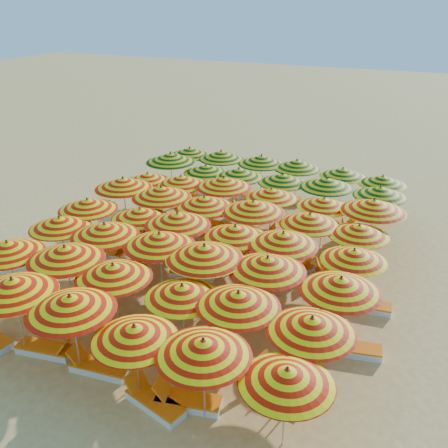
{
  "coord_description": "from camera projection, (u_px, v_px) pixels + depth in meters",
  "views": [
    {
      "loc": [
        7.11,
        -15.54,
        9.7
      ],
      "look_at": [
        0.0,
        0.5,
        1.6
      ],
      "focal_mm": 40.0,
      "sensor_mm": 36.0,
      "label": 1
    }
  ],
  "objects": [
    {
      "name": "umbrella_47",
      "position": [
        383.0,
        180.0,
        22.59
      ],
      "size": [
        2.29,
        2.29,
        2.31
      ],
      "color": "silver",
      "rests_on": "ground"
    },
    {
      "name": "umbrella_33",
      "position": [
        271.0,
        193.0,
        20.98
      ],
      "size": [
        2.85,
        2.85,
        2.36
      ],
      "color": "silver",
      "rests_on": "ground"
    },
    {
      "name": "lounger_29",
      "position": [
        284.0,
        200.0,
        25.43
      ],
      "size": [
        1.83,
        1.11,
        0.69
      ],
      "rotation": [
        0.0,
        0.0,
        3.47
      ],
      "color": "white",
      "rests_on": "ground"
    },
    {
      "name": "umbrella_21",
      "position": [
        235.0,
        232.0,
        17.42
      ],
      "size": [
        3.06,
        3.06,
        2.45
      ],
      "color": "silver",
      "rests_on": "ground"
    },
    {
      "name": "lounger_8",
      "position": [
        282.0,
        321.0,
        16.02
      ],
      "size": [
        1.81,
        0.88,
        0.69
      ],
      "rotation": [
        0.0,
        0.0,
        2.96
      ],
      "color": "white",
      "rests_on": "ground"
    },
    {
      "name": "umbrella_31",
      "position": [
        181.0,
        180.0,
        22.4
      ],
      "size": [
        2.46,
        2.46,
        2.38
      ],
      "color": "silver",
      "rests_on": "ground"
    },
    {
      "name": "lounger_9",
      "position": [
        350.0,
        348.0,
        14.78
      ],
      "size": [
        1.81,
        0.88,
        0.69
      ],
      "rotation": [
        0.0,
        0.0,
        3.32
      ],
      "color": "white",
      "rests_on": "ground"
    },
    {
      "name": "umbrella_16",
      "position": [
        267.0,
        264.0,
        15.14
      ],
      "size": [
        2.68,
        2.68,
        2.56
      ],
      "color": "silver",
      "rests_on": "ground"
    },
    {
      "name": "umbrella_35",
      "position": [
        374.0,
        206.0,
        19.07
      ],
      "size": [
        3.26,
        3.26,
        2.67
      ],
      "color": "silver",
      "rests_on": "ground"
    },
    {
      "name": "umbrella_14",
      "position": [
        159.0,
        240.0,
        16.58
      ],
      "size": [
        3.23,
        3.23,
        2.59
      ],
      "color": "silver",
      "rests_on": "ground"
    },
    {
      "name": "beachgoer_a",
      "position": [
        256.0,
        282.0,
        17.24
      ],
      "size": [
        0.36,
        0.51,
        1.33
      ],
      "primitive_type": "imported",
      "rotation": [
        0.0,
        0.0,
        4.62
      ],
      "color": "tan",
      "rests_on": "ground"
    },
    {
      "name": "umbrella_22",
      "position": [
        283.0,
        239.0,
        16.7
      ],
      "size": [
        2.68,
        2.68,
        2.56
      ],
      "color": "silver",
      "rests_on": "ground"
    },
    {
      "name": "umbrella_1",
      "position": [
        13.0,
        286.0,
        13.9
      ],
      "size": [
        2.98,
        2.98,
        2.61
      ],
      "color": "silver",
      "rests_on": "ground"
    },
    {
      "name": "umbrella_5",
      "position": [
        287.0,
        376.0,
        10.96
      ],
      "size": [
        2.88,
        2.88,
        2.34
      ],
      "color": "silver",
      "rests_on": "ground"
    },
    {
      "name": "lounger_6",
      "position": [
        284.0,
        382.0,
        13.5
      ],
      "size": [
        1.82,
        1.03,
        0.69
      ],
      "rotation": [
        0.0,
        0.0,
        2.87
      ],
      "color": "white",
      "rests_on": "ground"
    },
    {
      "name": "lounger_5",
      "position": [
        87.0,
        312.0,
        16.46
      ],
      "size": [
        1.82,
        0.98,
        0.69
      ],
      "rotation": [
        0.0,
        0.0,
        2.9
      ],
      "color": "white",
      "rests_on": "ground"
    },
    {
      "name": "umbrella_13",
      "position": [
        105.0,
        230.0,
        17.36
      ],
      "size": [
        2.44,
        2.44,
        2.55
      ],
      "color": "silver",
      "rests_on": "ground"
    },
    {
      "name": "umbrella_4",
      "position": [
        203.0,
        348.0,
        11.67
      ],
      "size": [
        2.53,
        2.53,
        2.47
      ],
      "color": "silver",
      "rests_on": "ground"
    },
    {
      "name": "lounger_21",
      "position": [
        257.0,
        234.0,
        21.81
      ],
      "size": [
        1.83,
        1.12,
        0.69
      ],
      "rotation": [
        0.0,
        0.0,
        0.33
      ],
      "color": "white",
      "rests_on": "ground"
    },
    {
      "name": "lounger_2",
      "position": [
        99.0,
        367.0,
        14.04
      ],
      "size": [
        1.78,
        0.75,
        0.69
      ],
      "rotation": [
        0.0,
        0.0,
        3.24
      ],
      "color": "white",
      "rests_on": "ground"
    },
    {
      "name": "lounger_14",
      "position": [
        154.0,
        237.0,
        21.54
      ],
      "size": [
        1.81,
        0.88,
        0.69
      ],
      "rotation": [
        0.0,
        0.0,
        -0.18
      ],
      "color": "white",
      "rests_on": "ground"
    },
    {
      "name": "lounger_10",
      "position": [
        106.0,
        252.0,
        20.28
      ],
      "size": [
        1.78,
        0.75,
        0.69
      ],
      "rotation": [
        0.0,
        0.0,
        0.1
      ],
      "color": "white",
      "rests_on": "ground"
    },
    {
      "name": "umbrella_15",
      "position": [
        204.0,
        252.0,
        15.67
      ],
      "size": [
        3.1,
        3.1,
        2.65
      ],
      "color": "silver",
      "rests_on": "ground"
    },
    {
      "name": "lounger_22",
      "position": [
        183.0,
        200.0,
        25.44
      ],
      "size": [
        1.82,
        0.93,
        0.69
      ],
      "rotation": [
        0.0,
        0.0,
        -0.21
      ],
      "color": "white",
      "rests_on": "ground"
    },
    {
      "name": "umbrella_28",
      "position": [
        310.0,
        219.0,
        18.5
      ],
      "size": [
        2.78,
        2.78,
        2.4
      ],
      "color": "silver",
      "rests_on": "ground"
    },
    {
      "name": "lounger_15",
      "position": [
        237.0,
        254.0,
        20.15
      ],
      "size": [
        1.82,
        1.03,
        0.69
      ],
      "rotation": [
        0.0,
        0.0,
        2.86
      ],
      "color": "white",
      "rests_on": "ground"
    },
    {
      "name": "lounger_24",
      "position": [
        249.0,
        212.0,
        23.99
      ],
      "size": [
        1.83,
        1.08,
        0.69
      ],
      "rotation": [
        0.0,
        0.0,
        3.45
      ],
      "color": "white",
      "rests_on": "ground"
    },
    {
      "name": "umbrella_37",
      "position": [
        206.0,
        169.0,
        23.98
      ],
      "size": [
        2.39,
        2.39,
        2.33
      ],
      "color": "silver",
      "rests_on": "ground"
    },
    {
      "name": "lounger_18",
      "position": [
        139.0,
        214.0,
        23.77
      ],
      "size": [
        1.81,
        0.92,
        0.69
      ],
      "rotation": [
        0.0,
        0.0,
        0.2
      ],
      "color": "white",
      "rests_on": "ground"
    },
    {
      "name": "umbrella_40",
      "position": [
        327.0,
        183.0,
        21.81
      ],
      "size": [
        2.56,
        2.56,
        2.5
      ],
      "color": "silver",
      "rests_on": "ground"
    },
    {
      "name": "lounger_17",
      "position": [
        337.0,
        274.0,
        18.73
      ],
      "size": [
        1.83,
        1.14,
        0.69
      ],
      "rotation": [
        0.0,
        0.0,
        3.49
      ],
      "color": "white",
      "rests_on": "ground"
    },
    {
      "name": "umbrella_18",
      "position": [
        88.0,
        204.0,
        19.6
      ],
      "size": [
        2.52,
        2.52,
        2.48
      ],
      "color": "silver",
      "rests_on": "ground"
    },
    {
      "name": "umbrella_29",
      "position": [
        359.0,
        230.0,
        17.75
      ],
      "size": [
        2.59,
        2.59,
        2.34
      ],
      "color": "silver",
      "rests_on": "ground"
    },
    {
      "name": "umbrella_30",
      "position": [
        148.0,
        177.0,
        22.93
      ],
      "size": [
        2.35,
        2.35,
        2.32
      ],
      "color": "silver",
      "rests_on": "ground"
    },
    {
      "name": "lounger_27",
      "position": [
        199.0,
        189.0,
        26.87
      ],
      "size": [
        1.83,
        1.14,
        0.69
      ],
      "rotation": [
        0.0,
        0.0,
        -0.35
      ],
      "color": "white",
      "rests_on": "ground"
    },
    {
      "name": "lounger_19",
      "position": [
        169.0,
        219.0,
        23.27
      ],
      "size": [
        1.82,
        1.03,
        0.69
      ],
      "rotation": [
        0.0,
        0.0,
        3.42
      ],
      "color": "white",
      "rests_on": "ground"
    },
    {
      "name": "lounger_11",
      "position": [
        191.0,
        273.0,
        18.8
      ],
      "size": [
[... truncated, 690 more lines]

